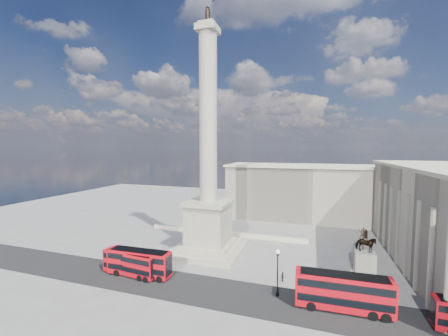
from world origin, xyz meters
name	(u,v)px	position (x,y,z in m)	size (l,w,h in m)	color
ground	(199,260)	(0.00, 0.00, 0.00)	(180.00, 180.00, 0.00)	gray
asphalt_road	(204,290)	(5.00, -10.00, 0.00)	(120.00, 9.00, 0.01)	#252525
nelsons_column	(208,191)	(0.00, 5.00, 12.92)	(14.00, 14.00, 49.85)	#ADA890
balustrade_wall	(225,233)	(0.00, 16.00, 0.55)	(40.00, 0.60, 1.10)	beige
building_northeast	(310,192)	(20.00, 40.00, 8.32)	(51.00, 17.00, 16.60)	beige
red_bus_a	(131,263)	(-8.73, -9.34, 2.16)	(10.34, 3.26, 4.13)	red
red_bus_b	(140,262)	(-7.10, -9.07, 2.37)	(11.21, 2.93, 4.52)	red
red_bus_c	(344,292)	(24.83, -9.13, 2.60)	(12.30, 3.22, 4.95)	red
victorian_lamp	(278,269)	(15.97, -8.23, 4.11)	(0.60, 0.60, 6.98)	black
equestrian_statue	(365,261)	(29.22, 2.18, 2.88)	(3.97, 2.98, 8.28)	beige
bare_tree_mid	(363,233)	(30.09, 9.70, 5.41)	(1.81, 1.81, 6.87)	#332319
bare_tree_far	(397,230)	(37.09, 14.89, 5.23)	(1.62, 1.62, 6.64)	#332319
pedestrian_walking	(318,275)	(21.72, -1.42, 0.94)	(0.68, 0.45, 1.88)	black
pedestrian_standing	(376,290)	(29.79, -3.67, 0.84)	(0.81, 0.63, 1.67)	black
pedestrian_crossing	(283,277)	(16.25, -3.47, 0.79)	(0.92, 0.39, 1.58)	black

